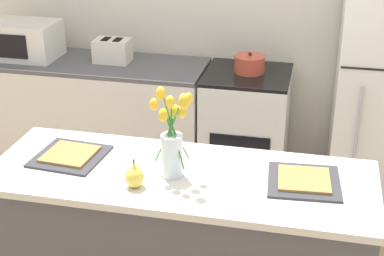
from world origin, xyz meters
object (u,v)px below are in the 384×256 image
plate_setting_right (304,181)px  cooking_pot (250,64)px  stove_range (245,131)px  pear_figurine (134,176)px  toaster (112,51)px  microwave (26,40)px  flower_vase (172,141)px  plate_setting_left (70,155)px

plate_setting_right → cooking_pot: size_ratio=1.56×
stove_range → pear_figurine: 1.87m
pear_figurine → cooking_pot: (0.27, 1.79, -0.04)m
toaster → microwave: (-0.67, -0.04, 0.05)m
flower_vase → plate_setting_right: size_ratio=1.24×
plate_setting_right → toaster: bearing=132.8°
plate_setting_left → microwave: 1.87m
plate_setting_right → microwave: (-2.15, 1.56, 0.08)m
toaster → microwave: size_ratio=0.58×
plate_setting_left → cooking_pot: cooking_pot is taller
toaster → microwave: 0.68m
plate_setting_right → cooking_pot: bearing=106.1°
flower_vase → plate_setting_right: (0.59, 0.06, -0.17)m
microwave → stove_range: bearing=0.0°
plate_setting_left → toaster: bearing=102.4°
plate_setting_left → plate_setting_right: size_ratio=1.00×
stove_range → cooking_pot: cooking_pot is taller
pear_figurine → plate_setting_left: bearing=152.8°
plate_setting_left → plate_setting_right: (1.13, 0.00, 0.00)m
plate_setting_right → cooking_pot: cooking_pot is taller
stove_range → microwave: (-1.69, -0.00, 0.58)m
microwave → flower_vase: bearing=-46.1°
pear_figurine → microwave: 2.26m
flower_vase → pear_figurine: size_ratio=3.08×
plate_setting_left → microwave: size_ratio=0.72×
plate_setting_left → toaster: (-0.35, 1.60, 0.03)m
stove_range → plate_setting_left: bearing=-113.0°
microwave → cooking_pot: bearing=0.8°
stove_range → plate_setting_left: plate_setting_left is taller
plate_setting_right → microwave: size_ratio=0.72×
stove_range → cooking_pot: (0.01, 0.02, 0.51)m
stove_range → flower_vase: flower_vase is taller
cooking_pot → microwave: size_ratio=0.46×
stove_range → pear_figurine: bearing=-98.6°
pear_figurine → microwave: bearing=128.9°
plate_setting_left → cooking_pot: bearing=67.1°
stove_range → plate_setting_left: 1.77m
stove_range → toaster: bearing=177.9°
flower_vase → plate_setting_left: size_ratio=1.24×
flower_vase → microwave: size_ratio=0.89×
flower_vase → microwave: bearing=133.9°
pear_figurine → plate_setting_left: (-0.40, 0.20, -0.04)m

